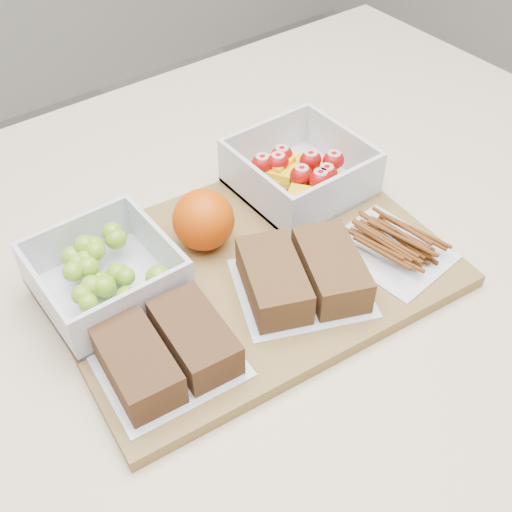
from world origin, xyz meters
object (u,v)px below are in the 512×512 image
object	(u,v)px
orange	(203,220)
pretzel_bag	(391,243)
cutting_board	(250,270)
sandwich_bag_center	(302,275)
fruit_container	(300,173)
grape_container	(106,274)
sandwich_bag_left	(167,351)

from	to	relation	value
orange	pretzel_bag	distance (m)	0.21
cutting_board	sandwich_bag_center	world-z (taller)	sandwich_bag_center
fruit_container	grape_container	bearing A→B (deg)	-177.01
cutting_board	sandwich_bag_center	xyz separation A→B (m)	(0.02, -0.06, 0.03)
fruit_container	pretzel_bag	bearing A→B (deg)	-86.87
grape_container	cutting_board	bearing A→B (deg)	-22.76
fruit_container	orange	bearing A→B (deg)	-174.59
sandwich_bag_left	pretzel_bag	xyz separation A→B (m)	(0.28, -0.02, -0.01)
sandwich_bag_center	grape_container	bearing A→B (deg)	143.64
cutting_board	grape_container	world-z (taller)	grape_container
fruit_container	orange	distance (m)	0.15
fruit_container	sandwich_bag_left	xyz separation A→B (m)	(-0.27, -0.14, -0.00)
fruit_container	sandwich_bag_center	size ratio (longest dim) A/B	0.84
cutting_board	sandwich_bag_center	distance (m)	0.07
cutting_board	grape_container	xyz separation A→B (m)	(-0.14, 0.06, 0.03)
cutting_board	pretzel_bag	bearing A→B (deg)	-23.96
sandwich_bag_center	orange	bearing A→B (deg)	109.36
orange	pretzel_bag	world-z (taller)	orange
orange	sandwich_bag_left	xyz separation A→B (m)	(-0.12, -0.12, -0.02)
pretzel_bag	grape_container	bearing A→B (deg)	154.03
orange	sandwich_bag_left	size ratio (longest dim) A/B	0.51
cutting_board	orange	world-z (taller)	orange
orange	sandwich_bag_center	xyz separation A→B (m)	(0.04, -0.12, -0.01)
cutting_board	orange	bearing A→B (deg)	113.38
fruit_container	sandwich_bag_left	distance (m)	0.31
sandwich_bag_left	cutting_board	bearing A→B (deg)	23.34
cutting_board	sandwich_bag_left	bearing A→B (deg)	-151.56
orange	pretzel_bag	bearing A→B (deg)	-40.71
cutting_board	grape_container	distance (m)	0.16
orange	pretzel_bag	xyz separation A→B (m)	(0.16, -0.14, -0.02)
sandwich_bag_left	pretzel_bag	distance (m)	0.28
grape_container	fruit_container	world-z (taller)	fruit_container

